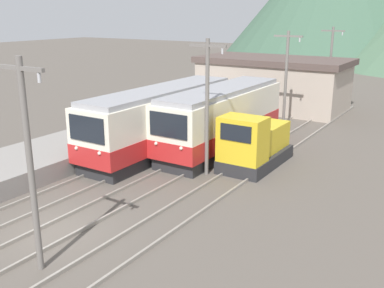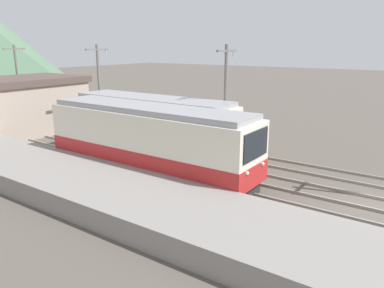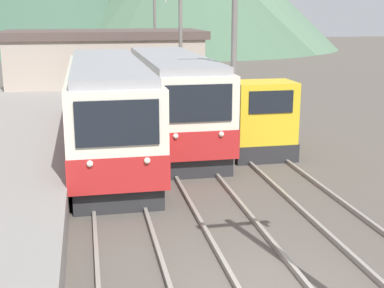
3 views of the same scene
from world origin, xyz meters
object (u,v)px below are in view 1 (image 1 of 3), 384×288
object	(u,v)px
catenary_mast_near	(30,160)
catenary_mast_far	(286,78)
commuter_train_center	(222,121)
catenary_mast_distant	(330,63)
shunting_locomotive	(254,145)
catenary_mast_mid	(207,103)
commuter_train_left	(162,122)

from	to	relation	value
catenary_mast_near	catenary_mast_far	world-z (taller)	same
commuter_train_center	catenary_mast_distant	distance (m)	16.96
catenary_mast_near	catenary_mast_distant	xyz separation A→B (m)	(0.00, 31.57, 0.00)
commuter_train_center	catenary_mast_near	bearing A→B (deg)	-84.18
commuter_train_center	shunting_locomotive	distance (m)	3.55
catenary_mast_far	catenary_mast_distant	size ratio (longest dim) A/B	1.00
shunting_locomotive	catenary_mast_mid	bearing A→B (deg)	-121.36
commuter_train_left	catenary_mast_mid	world-z (taller)	catenary_mast_mid
catenary_mast_mid	catenary_mast_distant	xyz separation A→B (m)	(0.00, 21.05, 0.00)
commuter_train_left	shunting_locomotive	distance (m)	5.84
catenary_mast_distant	commuter_train_left	bearing A→B (deg)	-102.79
shunting_locomotive	catenary_mast_near	world-z (taller)	catenary_mast_near
shunting_locomotive	catenary_mast_distant	xyz separation A→B (m)	(-1.49, 18.60, 2.53)
commuter_train_center	shunting_locomotive	xyz separation A→B (m)	(3.00, -1.82, -0.54)
commuter_train_center	catenary_mast_far	distance (m)	6.73
catenary_mast_mid	catenary_mast_far	bearing A→B (deg)	90.00
shunting_locomotive	catenary_mast_near	distance (m)	13.30
commuter_train_left	shunting_locomotive	xyz separation A→B (m)	(5.80, 0.38, -0.55)
commuter_train_center	catenary_mast_mid	distance (m)	4.95
shunting_locomotive	catenary_mast_mid	distance (m)	3.82
catenary_mast_far	commuter_train_center	bearing A→B (deg)	-103.56
catenary_mast_distant	catenary_mast_far	bearing A→B (deg)	-90.00
catenary_mast_mid	commuter_train_center	bearing A→B (deg)	109.45
catenary_mast_mid	catenary_mast_far	size ratio (longest dim) A/B	1.00
commuter_train_left	shunting_locomotive	size ratio (longest dim) A/B	2.44
commuter_train_center	catenary_mast_far	bearing A→B (deg)	76.44
shunting_locomotive	catenary_mast_near	bearing A→B (deg)	-96.56
catenary_mast_near	catenary_mast_distant	world-z (taller)	same
shunting_locomotive	catenary_mast_near	size ratio (longest dim) A/B	0.74
commuter_train_center	catenary_mast_distant	xyz separation A→B (m)	(1.51, 16.78, 1.99)
shunting_locomotive	catenary_mast_far	size ratio (longest dim) A/B	0.74
commuter_train_left	catenary_mast_near	xyz separation A→B (m)	(4.31, -12.60, 1.98)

